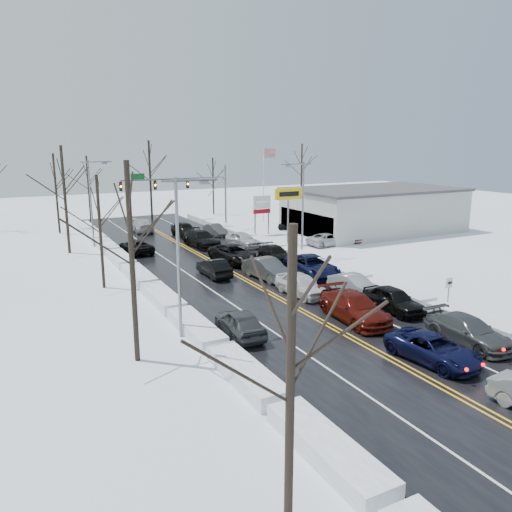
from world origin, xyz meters
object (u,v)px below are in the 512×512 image
traffic_signal_mast (187,187)px  tires_plus_sign (288,198)px  flagpole (265,179)px  dealership_building (374,210)px  oncoming_car_0 (214,276)px

traffic_signal_mast → tires_plus_sign: traffic_signal_mast is taller
tires_plus_sign → flagpole: 14.79m
tires_plus_sign → dealership_building: 13.82m
traffic_signal_mast → flagpole: flagpole is taller
traffic_signal_mast → tires_plus_sign: size_ratio=2.21×
tires_plus_sign → flagpole: (4.67, 14.01, 0.93)m
flagpole → traffic_signal_mast: bearing=-170.3°
tires_plus_sign → oncoming_car_0: tires_plus_sign is taller
flagpole → oncoming_car_0: bearing=-126.7°
dealership_building → oncoming_car_0: bearing=-157.3°
traffic_signal_mast → oncoming_car_0: 22.14m
traffic_signal_mast → flagpole: 11.90m
traffic_signal_mast → flagpole: size_ratio=1.33×
traffic_signal_mast → oncoming_car_0: traffic_signal_mast is taller
flagpole → oncoming_car_0: 29.05m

